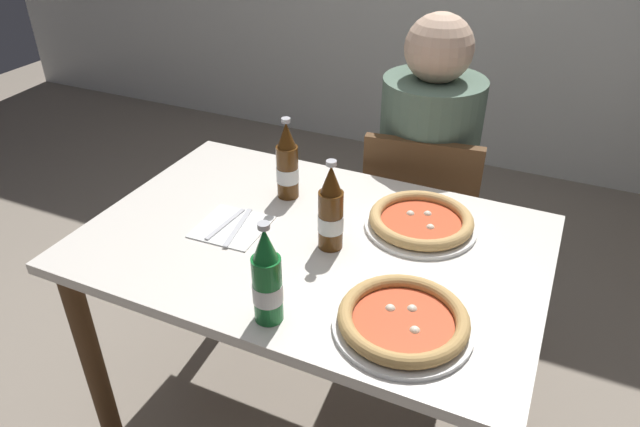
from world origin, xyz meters
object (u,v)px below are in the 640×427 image
at_px(pizza_margherita_near, 403,321).
at_px(napkin_with_cutlery, 232,227).
at_px(chair_behind_table, 419,222).
at_px(beer_bottle_center, 331,212).
at_px(dining_table_main, 312,273).
at_px(diner_seated, 423,191).
at_px(pizza_marinara_far, 421,221).
at_px(beer_bottle_right, 267,280).
at_px(beer_bottle_left, 287,164).

relative_size(pizza_margherita_near, napkin_with_cutlery, 1.61).
distance_m(chair_behind_table, beer_bottle_center, 0.73).
height_order(dining_table_main, napkin_with_cutlery, napkin_with_cutlery).
xyz_separation_m(diner_seated, beer_bottle_center, (-0.07, -0.67, 0.27)).
bearing_deg(beer_bottle_center, diner_seated, 83.86).
relative_size(pizza_marinara_far, beer_bottle_right, 1.23).
bearing_deg(dining_table_main, beer_bottle_center, -10.35).
bearing_deg(beer_bottle_center, pizza_marinara_far, 43.99).
bearing_deg(dining_table_main, beer_bottle_left, 132.75).
distance_m(chair_behind_table, diner_seated, 0.11).
height_order(dining_table_main, diner_seated, diner_seated).
relative_size(dining_table_main, beer_bottle_right, 4.86).
bearing_deg(dining_table_main, diner_seated, 78.87).
bearing_deg(diner_seated, dining_table_main, -101.13).
bearing_deg(napkin_with_cutlery, diner_seated, 63.49).
distance_m(chair_behind_table, beer_bottle_right, 1.00).
height_order(dining_table_main, pizza_marinara_far, pizza_marinara_far).
height_order(diner_seated, beer_bottle_center, diner_seated).
xyz_separation_m(beer_bottle_left, napkin_with_cutlery, (-0.06, -0.22, -0.10)).
bearing_deg(pizza_marinara_far, pizza_margherita_near, -79.04).
bearing_deg(beer_bottle_right, pizza_marinara_far, 67.73).
xyz_separation_m(chair_behind_table, pizza_marinara_far, (0.11, -0.44, 0.29)).
height_order(chair_behind_table, napkin_with_cutlery, chair_behind_table).
bearing_deg(beer_bottle_left, beer_bottle_right, -67.05).
xyz_separation_m(dining_table_main, beer_bottle_center, (0.06, -0.01, 0.22)).
distance_m(dining_table_main, pizza_marinara_far, 0.33).
bearing_deg(beer_bottle_left, chair_behind_table, 55.36).
bearing_deg(pizza_margherita_near, napkin_with_cutlery, 161.59).
relative_size(beer_bottle_left, beer_bottle_center, 1.00).
bearing_deg(napkin_with_cutlery, dining_table_main, 11.15).
bearing_deg(chair_behind_table, beer_bottle_center, 75.12).
bearing_deg(beer_bottle_left, pizza_marinara_far, -0.59).
height_order(chair_behind_table, beer_bottle_right, beer_bottle_right).
height_order(beer_bottle_left, beer_bottle_center, same).
distance_m(pizza_marinara_far, beer_bottle_right, 0.53).
height_order(diner_seated, pizza_marinara_far, diner_seated).
bearing_deg(napkin_with_cutlery, beer_bottle_right, -45.54).
bearing_deg(beer_bottle_right, napkin_with_cutlery, 134.46).
relative_size(pizza_margherita_near, beer_bottle_left, 1.23).
xyz_separation_m(beer_bottle_center, napkin_with_cutlery, (-0.28, -0.03, -0.10)).
distance_m(diner_seated, pizza_marinara_far, 0.54).
relative_size(diner_seated, pizza_marinara_far, 3.97).
height_order(pizza_marinara_far, beer_bottle_center, beer_bottle_center).
xyz_separation_m(chair_behind_table, pizza_margherita_near, (0.18, -0.83, 0.29)).
bearing_deg(pizza_margherita_near, chair_behind_table, 102.38).
relative_size(dining_table_main, pizza_margherita_near, 3.94).
relative_size(beer_bottle_left, napkin_with_cutlery, 1.31).
distance_m(diner_seated, beer_bottle_center, 0.73).
xyz_separation_m(chair_behind_table, diner_seated, (-0.01, 0.05, 0.10)).
xyz_separation_m(pizza_margherita_near, pizza_marinara_far, (-0.08, 0.40, 0.00)).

